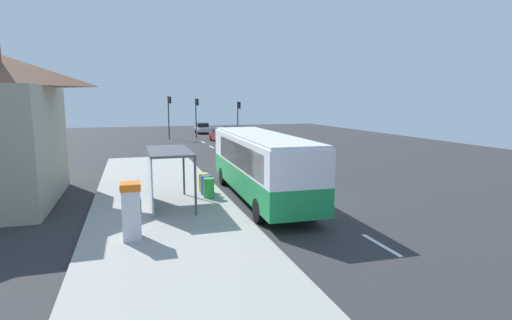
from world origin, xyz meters
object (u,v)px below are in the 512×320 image
at_px(sedan_near, 220,135).
at_px(bus_shelter, 162,163).
at_px(traffic_light_median, 197,112).
at_px(recycling_bin_yellow, 204,182).
at_px(traffic_light_far_side, 169,111).
at_px(bus, 260,162).
at_px(recycling_bin_green, 209,188).
at_px(recycling_bin_blue, 206,185).
at_px(white_van, 241,138).
at_px(sedan_far, 202,128).
at_px(ticket_machine, 131,210).
at_px(traffic_light_near_side, 239,114).

distance_m(sedan_near, bus_shelter, 29.78).
relative_size(traffic_light_median, bus_shelter, 1.27).
bearing_deg(recycling_bin_yellow, traffic_light_median, 81.69).
bearing_deg(traffic_light_far_side, recycling_bin_yellow, -92.04).
xyz_separation_m(bus, recycling_bin_green, (-2.49, 0.33, -1.19)).
height_order(bus, recycling_bin_yellow, bus).
xyz_separation_m(recycling_bin_yellow, bus_shelter, (-2.21, -2.30, 1.44)).
relative_size(recycling_bin_blue, traffic_light_far_side, 0.18).
xyz_separation_m(recycling_bin_blue, traffic_light_far_side, (1.10, 31.39, 2.87)).
relative_size(white_van, traffic_light_far_side, 0.99).
xyz_separation_m(sedan_far, traffic_light_far_side, (-5.41, -7.97, 2.74)).
bearing_deg(recycling_bin_yellow, recycling_bin_blue, -90.00).
distance_m(sedan_far, bus_shelter, 41.89).
bearing_deg(recycling_bin_green, sedan_near, 76.73).
bearing_deg(white_van, bus_shelter, -114.91).
xyz_separation_m(recycling_bin_blue, recycling_bin_yellow, (0.00, 0.70, 0.00)).
relative_size(recycling_bin_green, bus_shelter, 0.24).
distance_m(white_van, recycling_bin_blue, 18.13).
xyz_separation_m(traffic_light_far_side, bus_shelter, (-3.31, -32.99, -1.43)).
bearing_deg(bus, sedan_near, 81.81).
height_order(ticket_machine, recycling_bin_green, ticket_machine).
distance_m(bus, recycling_bin_blue, 2.94).
xyz_separation_m(bus, recycling_bin_blue, (-2.49, 1.03, -1.19)).
xyz_separation_m(traffic_light_near_side, traffic_light_far_side, (-8.61, 0.80, 0.40)).
bearing_deg(bus, ticket_machine, -142.24).
relative_size(sedan_near, recycling_bin_blue, 4.66).
distance_m(bus, traffic_light_near_side, 32.46).
xyz_separation_m(sedan_near, recycling_bin_blue, (-6.50, -26.86, -0.14)).
bearing_deg(traffic_light_near_side, traffic_light_median, 162.60).
xyz_separation_m(bus, sedan_near, (4.01, 27.89, -1.05)).
relative_size(sedan_far, recycling_bin_green, 4.66).
xyz_separation_m(recycling_bin_yellow, traffic_light_median, (4.60, 31.49, 2.71)).
bearing_deg(recycling_bin_blue, recycling_bin_yellow, 90.00).
distance_m(recycling_bin_green, recycling_bin_yellow, 1.40).
bearing_deg(ticket_machine, bus, 37.76).
bearing_deg(sedan_far, recycling_bin_yellow, -99.55).
bearing_deg(sedan_far, recycling_bin_blue, -99.38).
distance_m(recycling_bin_yellow, traffic_light_far_side, 30.85).
distance_m(bus, sedan_far, 40.60).
relative_size(traffic_light_near_side, traffic_light_far_side, 0.88).
bearing_deg(ticket_machine, traffic_light_far_side, 82.86).
distance_m(white_van, sedan_far, 22.42).
xyz_separation_m(recycling_bin_blue, bus_shelter, (-2.21, -1.60, 1.44)).
xyz_separation_m(white_van, ticket_machine, (-9.95, -22.66, -0.17)).
height_order(ticket_machine, traffic_light_median, traffic_light_median).
height_order(ticket_machine, traffic_light_near_side, traffic_light_near_side).
bearing_deg(traffic_light_far_side, bus_shelter, -95.73).
bearing_deg(traffic_light_median, traffic_light_near_side, -17.40).
bearing_deg(traffic_light_near_side, bus_shelter, -110.31).
xyz_separation_m(recycling_bin_green, traffic_light_far_side, (1.10, 32.09, 2.87)).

